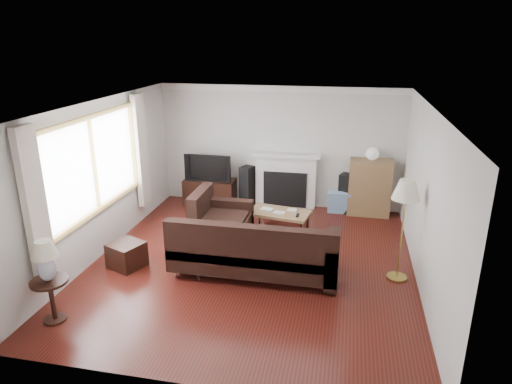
% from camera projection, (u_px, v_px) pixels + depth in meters
% --- Properties ---
extents(room, '(5.10, 5.60, 2.54)m').
position_uv_depth(room, '(252.00, 189.00, 6.87)').
color(room, '#4B1610').
rests_on(room, ground).
extents(window, '(0.12, 2.74, 1.54)m').
position_uv_depth(window, '(95.00, 164.00, 7.05)').
color(window, olive).
rests_on(window, room).
extents(curtain_near, '(0.10, 0.35, 2.10)m').
position_uv_depth(curtain_near, '(35.00, 209.00, 5.68)').
color(curtain_near, silver).
rests_on(curtain_near, room).
extents(curtain_far, '(0.10, 0.35, 2.10)m').
position_uv_depth(curtain_far, '(141.00, 151.00, 8.50)').
color(curtain_far, silver).
rests_on(curtain_far, room).
extents(fireplace, '(1.40, 0.26, 1.15)m').
position_uv_depth(fireplace, '(286.00, 180.00, 9.50)').
color(fireplace, white).
rests_on(fireplace, room).
extents(tv_stand, '(1.08, 0.48, 0.54)m').
position_uv_depth(tv_stand, '(210.00, 192.00, 9.76)').
color(tv_stand, black).
rests_on(tv_stand, ground).
extents(television, '(0.99, 0.13, 0.57)m').
position_uv_depth(television, '(209.00, 167.00, 9.58)').
color(television, black).
rests_on(television, tv_stand).
extents(speaker_left, '(0.32, 0.35, 0.85)m').
position_uv_depth(speaker_left, '(247.00, 186.00, 9.62)').
color(speaker_left, black).
rests_on(speaker_left, ground).
extents(speaker_right, '(0.30, 0.33, 0.81)m').
position_uv_depth(speaker_right, '(345.00, 193.00, 9.24)').
color(speaker_right, black).
rests_on(speaker_right, ground).
extents(bookshelf, '(0.83, 0.39, 1.14)m').
position_uv_depth(bookshelf, '(369.00, 188.00, 9.07)').
color(bookshelf, olive).
rests_on(bookshelf, ground).
extents(globe_lamp, '(0.25, 0.25, 0.25)m').
position_uv_depth(globe_lamp, '(372.00, 154.00, 8.85)').
color(globe_lamp, white).
rests_on(globe_lamp, bookshelf).
extents(sectional_sofa, '(2.70, 1.98, 0.87)m').
position_uv_depth(sectional_sofa, '(255.00, 247.00, 6.84)').
color(sectional_sofa, black).
rests_on(sectional_sofa, ground).
extents(coffee_table, '(1.16, 0.76, 0.42)m').
position_uv_depth(coffee_table, '(279.00, 222.00, 8.32)').
color(coffee_table, olive).
rests_on(coffee_table, ground).
extents(footstool, '(0.61, 0.61, 0.40)m').
position_uv_depth(footstool, '(127.00, 255.00, 7.11)').
color(footstool, black).
rests_on(footstool, ground).
extents(floor_lamp, '(0.50, 0.50, 1.54)m').
position_uv_depth(floor_lamp, '(402.00, 231.00, 6.58)').
color(floor_lamp, '#A18338').
rests_on(floor_lamp, ground).
extents(side_table, '(0.46, 0.46, 0.57)m').
position_uv_depth(side_table, '(52.00, 300.00, 5.74)').
color(side_table, black).
rests_on(side_table, ground).
extents(table_lamp, '(0.33, 0.33, 0.53)m').
position_uv_depth(table_lamp, '(46.00, 261.00, 5.56)').
color(table_lamp, silver).
rests_on(table_lamp, side_table).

